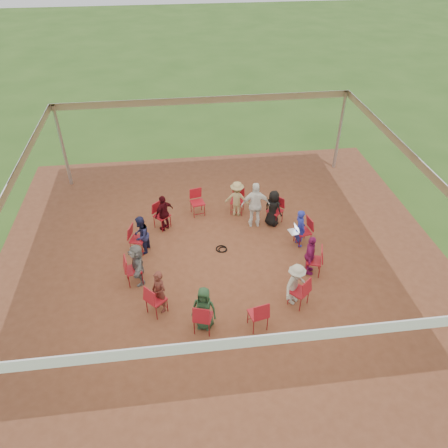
{
  "coord_description": "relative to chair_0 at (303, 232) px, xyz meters",
  "views": [
    {
      "loc": [
        -1.18,
        -9.41,
        8.36
      ],
      "look_at": [
        0.07,
        0.3,
        1.13
      ],
      "focal_mm": 35.0,
      "sensor_mm": 36.0,
      "label": 1
    }
  ],
  "objects": [
    {
      "name": "ground",
      "position": [
        -2.48,
        -0.53,
        -0.45
      ],
      "size": [
        80.0,
        80.0,
        0.0
      ],
      "primitive_type": "plane",
      "color": "#31571B",
      "rests_on": "ground"
    },
    {
      "name": "dirt_patch",
      "position": [
        -2.48,
        -0.53,
        -0.44
      ],
      "size": [
        13.0,
        13.0,
        0.0
      ],
      "primitive_type": "plane",
      "color": "brown",
      "rests_on": "ground"
    },
    {
      "name": "tent",
      "position": [
        -2.48,
        -0.53,
        1.92
      ],
      "size": [
        10.33,
        10.33,
        3.0
      ],
      "color": "#B2B2B7",
      "rests_on": "ground"
    },
    {
      "name": "chair_0",
      "position": [
        0.0,
        0.0,
        0.0
      ],
      "size": [
        0.52,
        0.5,
        0.9
      ],
      "primitive_type": null,
      "rotation": [
        0.0,
        0.0,
        1.78
      ],
      "color": "#A61621",
      "rests_on": "ground"
    },
    {
      "name": "chair_1",
      "position": [
        -0.6,
        1.17,
        0.0
      ],
      "size": [
        0.61,
        0.61,
        0.9
      ],
      "primitive_type": null,
      "rotation": [
        0.0,
        0.0,
        2.3
      ],
      "color": "#A61621",
      "rests_on": "ground"
    },
    {
      "name": "chair_2",
      "position": [
        -1.7,
        1.88,
        0.0
      ],
      "size": [
        0.54,
        0.55,
        0.9
      ],
      "primitive_type": null,
      "rotation": [
        0.0,
        0.0,
        2.83
      ],
      "color": "#A61621",
      "rests_on": "ground"
    },
    {
      "name": "chair_3",
      "position": [
        -3.0,
        1.95,
        0.0
      ],
      "size": [
        0.5,
        0.52,
        0.9
      ],
      "primitive_type": null,
      "rotation": [
        0.0,
        0.0,
        -2.93
      ],
      "color": "#A61621",
      "rests_on": "ground"
    },
    {
      "name": "chair_4",
      "position": [
        -4.17,
        1.35,
        0.0
      ],
      "size": [
        0.61,
        0.61,
        0.9
      ],
      "primitive_type": null,
      "rotation": [
        0.0,
        0.0,
        -2.41
      ],
      "color": "#A61621",
      "rests_on": "ground"
    },
    {
      "name": "chair_5",
      "position": [
        -4.88,
        0.25,
        0.0
      ],
      "size": [
        0.55,
        0.54,
        0.9
      ],
      "primitive_type": null,
      "rotation": [
        0.0,
        0.0,
        -1.88
      ],
      "color": "#A61621",
      "rests_on": "ground"
    },
    {
      "name": "chair_6",
      "position": [
        -4.95,
        -1.06,
        0.0
      ],
      "size": [
        0.52,
        0.5,
        0.9
      ],
      "primitive_type": null,
      "rotation": [
        0.0,
        0.0,
        -1.36
      ],
      "color": "#A61621",
      "rests_on": "ground"
    },
    {
      "name": "chair_7",
      "position": [
        -4.36,
        -2.22,
        0.0
      ],
      "size": [
        0.61,
        0.61,
        0.9
      ],
      "primitive_type": null,
      "rotation": [
        0.0,
        0.0,
        -0.84
      ],
      "color": "#A61621",
      "rests_on": "ground"
    },
    {
      "name": "chair_8",
      "position": [
        -3.26,
        -2.94,
        0.0
      ],
      "size": [
        0.54,
        0.55,
        0.9
      ],
      "primitive_type": null,
      "rotation": [
        0.0,
        0.0,
        -0.31
      ],
      "color": "#A61621",
      "rests_on": "ground"
    },
    {
      "name": "chair_9",
      "position": [
        -1.95,
        -3.0,
        0.0
      ],
      "size": [
        0.5,
        0.52,
        0.9
      ],
      "primitive_type": null,
      "rotation": [
        0.0,
        0.0,
        0.21
      ],
      "color": "#A61621",
      "rests_on": "ground"
    },
    {
      "name": "chair_10",
      "position": [
        -0.78,
        -2.41,
        0.0
      ],
      "size": [
        0.61,
        0.61,
        0.9
      ],
      "primitive_type": null,
      "rotation": [
        0.0,
        0.0,
        0.73
      ],
      "color": "#A61621",
      "rests_on": "ground"
    },
    {
      "name": "chair_11",
      "position": [
        -0.07,
        -1.31,
        0.0
      ],
      "size": [
        0.55,
        0.54,
        0.9
      ],
      "primitive_type": null,
      "rotation": [
        0.0,
        0.0,
        1.26
      ],
      "color": "#A61621",
      "rests_on": "ground"
    },
    {
      "name": "person_seated_0",
      "position": [
        -0.12,
        -0.03,
        0.17
      ],
      "size": [
        0.38,
        0.5,
        1.23
      ],
      "primitive_type": "imported",
      "rotation": [
        0.0,
        0.0,
        1.78
      ],
      "color": "#222B9A",
      "rests_on": "ground"
    },
    {
      "name": "person_seated_1",
      "position": [
        -0.69,
        1.09,
        0.17
      ],
      "size": [
        0.65,
        0.67,
        1.23
      ],
      "primitive_type": "imported",
      "rotation": [
        0.0,
        0.0,
        2.3
      ],
      "color": "black",
      "rests_on": "ground"
    },
    {
      "name": "person_seated_2",
      "position": [
        -1.73,
        1.77,
        0.17
      ],
      "size": [
        0.88,
        0.62,
        1.23
      ],
      "primitive_type": "imported",
      "rotation": [
        0.0,
        0.0,
        2.83
      ],
      "color": "tan",
      "rests_on": "ground"
    },
    {
      "name": "person_seated_3",
      "position": [
        -4.09,
        1.26,
        0.17
      ],
      "size": [
        0.78,
        0.76,
        1.23
      ],
      "primitive_type": "imported",
      "rotation": [
        0.0,
        0.0,
        -2.41
      ],
      "color": "#3E0910",
      "rests_on": "ground"
    },
    {
      "name": "person_seated_4",
      "position": [
        -4.77,
        0.21,
        0.17
      ],
      "size": [
        0.51,
        0.67,
        1.23
      ],
      "primitive_type": "imported",
      "rotation": [
        0.0,
        0.0,
        -1.88
      ],
      "color": "#1D2047",
      "rests_on": "ground"
    },
    {
      "name": "person_seated_5",
      "position": [
        -4.83,
        -1.03,
        0.17
      ],
      "size": [
        0.65,
        1.2,
        1.23
      ],
      "primitive_type": "imported",
      "rotation": [
        0.0,
        0.0,
        -1.36
      ],
      "color": "slate",
      "rests_on": "ground"
    },
    {
      "name": "person_seated_6",
      "position": [
        -4.27,
        -2.14,
        0.17
      ],
      "size": [
        0.52,
        0.53,
        1.23
      ],
      "primitive_type": "imported",
      "rotation": [
        0.0,
        0.0,
        -0.84
      ],
      "color": "#582821",
      "rests_on": "ground"
    },
    {
      "name": "person_seated_7",
      "position": [
        -3.22,
        -2.82,
        0.17
      ],
      "size": [
        0.67,
        0.5,
        1.23
      ],
      "primitive_type": "imported",
      "rotation": [
        0.0,
        0.0,
        -0.31
      ],
      "color": "#224328",
      "rests_on": "ground"
    },
    {
      "name": "person_seated_8",
      "position": [
        -0.86,
        -2.32,
        0.17
      ],
      "size": [
        0.85,
        0.82,
        1.23
      ],
      "primitive_type": "imported",
      "rotation": [
        0.0,
        0.0,
        0.73
      ],
      "color": "#B4B3A0",
      "rests_on": "ground"
    },
    {
      "name": "person_seated_9",
      "position": [
        -0.18,
        -1.27,
        0.17
      ],
      "size": [
        0.57,
        0.8,
        1.23
      ],
      "primitive_type": "imported",
      "rotation": [
        0.0,
        0.0,
        1.26
      ],
      "color": "#8B1859",
      "rests_on": "ground"
    },
    {
      "name": "standing_person",
      "position": [
        -1.25,
        1.09,
        0.33
      ],
      "size": [
        0.95,
        0.54,
        1.56
      ],
      "primitive_type": "imported",
      "rotation": [
        0.0,
        0.0,
        3.06
      ],
      "color": "white",
      "rests_on": "ground"
    },
    {
      "name": "cable_coil",
      "position": [
        -2.44,
        0.01,
        -0.43
      ],
      "size": [
        0.4,
        0.4,
        0.03
      ],
      "rotation": [
        0.0,
        0.0,
        0.21
      ],
      "color": "black",
      "rests_on": "ground"
    },
    {
      "name": "laptop",
      "position": [
        -0.27,
        -0.06,
        0.14
      ],
      "size": [
        0.33,
        0.38,
        0.23
      ],
      "rotation": [
        0.0,
        0.0,
        1.78
      ],
      "color": "#B7B7BC",
      "rests_on": "ground"
    }
  ]
}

